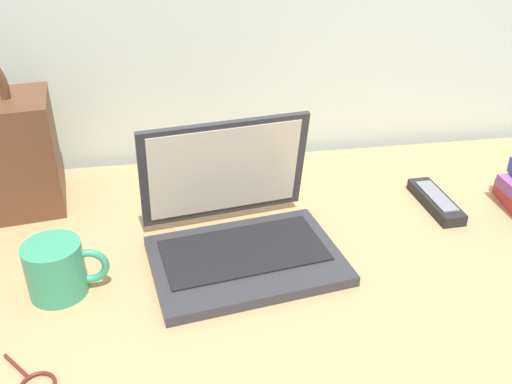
{
  "coord_description": "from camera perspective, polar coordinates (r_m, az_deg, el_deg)",
  "views": [
    {
      "loc": [
        -0.15,
        -0.78,
        0.6
      ],
      "look_at": [
        -0.02,
        0.0,
        0.15
      ],
      "focal_mm": 39.27,
      "sensor_mm": 36.0,
      "label": 1
    }
  ],
  "objects": [
    {
      "name": "desk",
      "position": [
        0.99,
        1.27,
        -6.72
      ],
      "size": [
        1.6,
        0.76,
        0.03
      ],
      "color": "tan",
      "rests_on": "ground"
    },
    {
      "name": "laptop",
      "position": [
        0.96,
        -1.81,
        -3.68
      ],
      "size": [
        0.34,
        0.31,
        0.22
      ],
      "color": "#2D2D33",
      "rests_on": "desk"
    },
    {
      "name": "remote_control_far",
      "position": [
        1.16,
        17.83,
        -0.88
      ],
      "size": [
        0.05,
        0.16,
        0.02
      ],
      "color": "black",
      "rests_on": "desk"
    },
    {
      "name": "coffee_mug",
      "position": [
        0.92,
        -19.6,
        -7.34
      ],
      "size": [
        0.13,
        0.09,
        0.09
      ],
      "color": "#338C66",
      "rests_on": "desk"
    }
  ]
}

